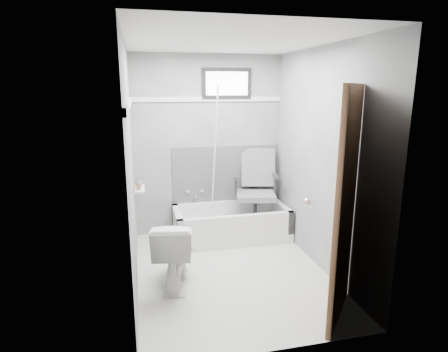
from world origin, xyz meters
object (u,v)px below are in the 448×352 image
object	(u,v)px
office_chair	(255,189)
soap_bottle_a	(139,185)
toilet	(174,252)
soap_bottle_b	(139,182)
door	(396,217)
bathtub	(231,223)

from	to	relation	value
office_chair	soap_bottle_a	xyz separation A→B (m)	(-1.52, -0.69, 0.33)
toilet	soap_bottle_b	xyz separation A→B (m)	(-0.32, 0.55, 0.61)
toilet	door	size ratio (longest dim) A/B	0.35
bathtub	toilet	xyz separation A→B (m)	(-0.85, -1.05, 0.14)
soap_bottle_a	toilet	bearing A→B (deg)	-52.03
soap_bottle_a	office_chair	bearing A→B (deg)	24.32
door	soap_bottle_b	bearing A→B (deg)	138.23
office_chair	door	xyz separation A→B (m)	(0.40, -2.26, 0.36)
office_chair	bathtub	bearing A→B (deg)	-159.38
soap_bottle_a	door	bearing A→B (deg)	-39.36
door	soap_bottle_b	size ratio (longest dim) A/B	20.52
toilet	soap_bottle_a	size ratio (longest dim) A/B	7.23
door	office_chair	bearing A→B (deg)	100.15
office_chair	toilet	world-z (taller)	office_chair
soap_bottle_a	soap_bottle_b	bearing A→B (deg)	90.00
soap_bottle_a	soap_bottle_b	world-z (taller)	soap_bottle_a
soap_bottle_b	toilet	bearing A→B (deg)	-59.81
bathtub	soap_bottle_a	bearing A→B (deg)	-151.51
bathtub	office_chair	xyz separation A→B (m)	(0.35, 0.05, 0.43)
office_chair	soap_bottle_b	distance (m)	1.64
soap_bottle_a	bathtub	bearing A→B (deg)	28.49
door	bathtub	bearing A→B (deg)	108.75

